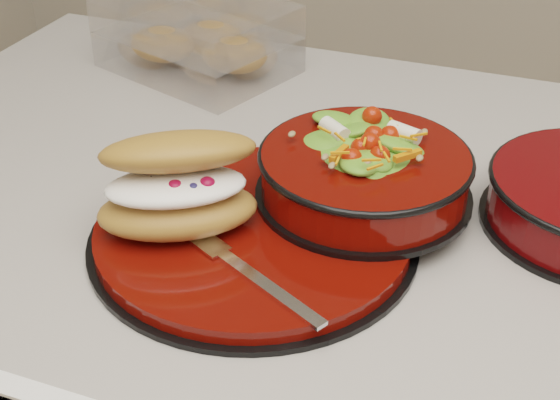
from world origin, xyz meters
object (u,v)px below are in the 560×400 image
(dinner_plate, at_px, (254,233))
(pastry_box, at_px, (198,39))
(croissant, at_px, (179,186))
(fork, at_px, (249,273))
(salad_bowl, at_px, (365,167))

(dinner_plate, height_order, pastry_box, pastry_box)
(croissant, xyz_separation_m, pastry_box, (-0.17, 0.39, -0.02))
(dinner_plate, distance_m, fork, 0.08)
(croissant, distance_m, pastry_box, 0.42)
(salad_bowl, relative_size, fork, 1.38)
(dinner_plate, xyz_separation_m, croissant, (-0.06, -0.02, 0.05))
(dinner_plate, xyz_separation_m, fork, (0.03, -0.07, 0.01))
(croissant, bearing_deg, salad_bowl, 6.94)
(dinner_plate, bearing_deg, fork, -70.43)
(dinner_plate, relative_size, croissant, 1.86)
(pastry_box, bearing_deg, dinner_plate, -38.11)
(salad_bowl, bearing_deg, pastry_box, 138.89)
(croissant, xyz_separation_m, fork, (0.09, -0.05, -0.04))
(salad_bowl, xyz_separation_m, pastry_box, (-0.32, 0.28, -0.01))
(salad_bowl, xyz_separation_m, fork, (-0.06, -0.16, -0.03))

